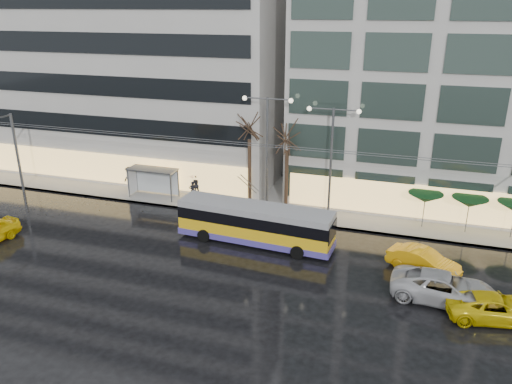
% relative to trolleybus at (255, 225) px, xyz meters
% --- Properties ---
extents(ground, '(140.00, 140.00, 0.00)m').
position_rel_trolleybus_xyz_m(ground, '(-2.90, -4.95, -1.37)').
color(ground, black).
rests_on(ground, ground).
extents(sidewalk, '(80.00, 10.00, 0.15)m').
position_rel_trolleybus_xyz_m(sidewalk, '(-0.90, 9.05, -1.30)').
color(sidewalk, gray).
rests_on(sidewalk, ground).
extents(kerb, '(80.00, 0.10, 0.15)m').
position_rel_trolleybus_xyz_m(kerb, '(-0.90, 4.10, -1.30)').
color(kerb, slate).
rests_on(kerb, ground).
extents(building_left, '(34.00, 14.00, 22.00)m').
position_rel_trolleybus_xyz_m(building_left, '(-18.90, 14.05, 9.78)').
color(building_left, '#A9A6A2').
rests_on(building_left, sidewalk).
extents(building_right, '(32.00, 14.00, 25.00)m').
position_rel_trolleybus_xyz_m(building_right, '(16.10, 14.05, 11.28)').
color(building_right, '#A9A6A2').
rests_on(building_right, sidewalk).
extents(trolleybus, '(11.05, 4.59, 5.07)m').
position_rel_trolleybus_xyz_m(trolleybus, '(0.00, 0.00, 0.00)').
color(trolleybus, gold).
rests_on(trolleybus, ground).
extents(catenary, '(42.24, 5.12, 7.00)m').
position_rel_trolleybus_xyz_m(catenary, '(-1.90, 2.99, 2.88)').
color(catenary, '#595B60').
rests_on(catenary, ground).
extents(bus_shelter, '(4.20, 1.60, 2.51)m').
position_rel_trolleybus_xyz_m(bus_shelter, '(-11.28, 5.74, 0.59)').
color(bus_shelter, '#595B60').
rests_on(bus_shelter, sidewalk).
extents(street_lamp_near, '(3.96, 0.36, 9.03)m').
position_rel_trolleybus_xyz_m(street_lamp_near, '(-0.90, 5.85, 4.62)').
color(street_lamp_near, '#595B60').
rests_on(street_lamp_near, sidewalk).
extents(street_lamp_far, '(3.96, 0.36, 8.53)m').
position_rel_trolleybus_xyz_m(street_lamp_far, '(4.10, 5.85, 4.34)').
color(street_lamp_far, '#595B60').
rests_on(street_lamp_far, sidewalk).
extents(tree_a, '(3.20, 3.20, 8.40)m').
position_rel_trolleybus_xyz_m(tree_a, '(-2.40, 6.05, 5.72)').
color(tree_a, black).
rests_on(tree_a, sidewalk).
extents(tree_b, '(3.20, 3.20, 7.70)m').
position_rel_trolleybus_xyz_m(tree_b, '(0.60, 6.25, 5.03)').
color(tree_b, black).
rests_on(tree_b, sidewalk).
extents(parasol_a, '(2.50, 2.50, 2.65)m').
position_rel_trolleybus_xyz_m(parasol_a, '(11.10, 6.05, 1.08)').
color(parasol_a, '#595B60').
rests_on(parasol_a, sidewalk).
extents(parasol_b, '(2.50, 2.50, 2.65)m').
position_rel_trolleybus_xyz_m(parasol_b, '(14.10, 6.05, 1.08)').
color(parasol_b, '#595B60').
rests_on(parasol_b, sidewalk).
extents(taxi_b, '(4.70, 3.17, 1.46)m').
position_rel_trolleybus_xyz_m(taxi_b, '(11.19, -0.66, -0.64)').
color(taxi_b, '#FFAA0D').
rests_on(taxi_b, ground).
extents(taxi_c, '(5.33, 3.14, 1.39)m').
position_rel_trolleybus_xyz_m(taxi_c, '(14.81, -4.73, -0.68)').
color(taxi_c, yellow).
rests_on(taxi_c, ground).
extents(sedan_silver, '(6.08, 3.22, 1.63)m').
position_rel_trolleybus_xyz_m(sedan_silver, '(12.32, -3.70, -0.56)').
color(sedan_silver, '#B0B0B5').
rests_on(sedan_silver, ground).
extents(pedestrian_a, '(1.24, 1.25, 2.19)m').
position_rel_trolleybus_xyz_m(pedestrian_a, '(-7.37, 5.84, 0.23)').
color(pedestrian_a, black).
rests_on(pedestrian_a, sidewalk).
extents(pedestrian_b, '(0.94, 0.74, 1.91)m').
position_rel_trolleybus_xyz_m(pedestrian_b, '(-7.58, 7.11, -0.27)').
color(pedestrian_b, black).
rests_on(pedestrian_b, sidewalk).
extents(pedestrian_c, '(1.30, 0.88, 2.11)m').
position_rel_trolleybus_xyz_m(pedestrian_c, '(-13.77, 6.61, -0.09)').
color(pedestrian_c, black).
rests_on(pedestrian_c, sidewalk).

